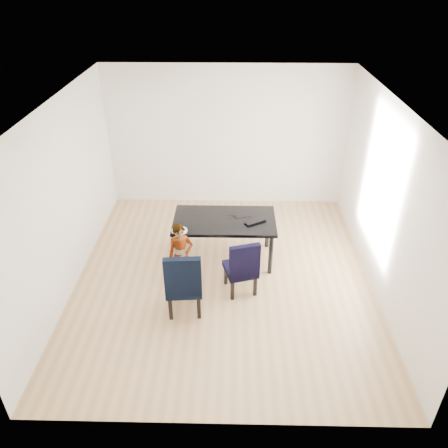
{
  "coord_description": "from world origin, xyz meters",
  "views": [
    {
      "loc": [
        0.12,
        -5.35,
        4.26
      ],
      "look_at": [
        0.0,
        0.2,
        0.85
      ],
      "focal_mm": 35.0,
      "sensor_mm": 36.0,
      "label": 1
    }
  ],
  "objects_px": {
    "child": "(181,255)",
    "plate": "(179,231)",
    "laptop": "(253,219)",
    "dining_table": "(224,239)",
    "chair_right": "(241,265)",
    "chair_left": "(184,280)"
  },
  "relations": [
    {
      "from": "child",
      "to": "dining_table",
      "type": "bearing_deg",
      "value": 31.11
    },
    {
      "from": "child",
      "to": "laptop",
      "type": "relative_size",
      "value": 2.85
    },
    {
      "from": "plate",
      "to": "laptop",
      "type": "relative_size",
      "value": 0.67
    },
    {
      "from": "child",
      "to": "plate",
      "type": "bearing_deg",
      "value": 83.15
    },
    {
      "from": "chair_left",
      "to": "chair_right",
      "type": "bearing_deg",
      "value": 24.25
    },
    {
      "from": "chair_right",
      "to": "plate",
      "type": "xyz_separation_m",
      "value": [
        -0.92,
        0.43,
        0.3
      ]
    },
    {
      "from": "chair_right",
      "to": "laptop",
      "type": "height_order",
      "value": "chair_right"
    },
    {
      "from": "dining_table",
      "to": "child",
      "type": "xyz_separation_m",
      "value": [
        -0.63,
        -0.65,
        0.14
      ]
    },
    {
      "from": "dining_table",
      "to": "chair_left",
      "type": "distance_m",
      "value": 1.33
    },
    {
      "from": "chair_right",
      "to": "child",
      "type": "distance_m",
      "value": 0.89
    },
    {
      "from": "chair_left",
      "to": "child",
      "type": "relative_size",
      "value": 0.98
    },
    {
      "from": "dining_table",
      "to": "chair_right",
      "type": "height_order",
      "value": "chair_right"
    },
    {
      "from": "child",
      "to": "laptop",
      "type": "xyz_separation_m",
      "value": [
        1.08,
        0.64,
        0.25
      ]
    },
    {
      "from": "dining_table",
      "to": "plate",
      "type": "distance_m",
      "value": 0.85
    },
    {
      "from": "dining_table",
      "to": "plate",
      "type": "relative_size",
      "value": 6.64
    },
    {
      "from": "dining_table",
      "to": "chair_left",
      "type": "bearing_deg",
      "value": -113.55
    },
    {
      "from": "chair_left",
      "to": "laptop",
      "type": "distance_m",
      "value": 1.57
    },
    {
      "from": "chair_left",
      "to": "dining_table",
      "type": "bearing_deg",
      "value": 61.78
    },
    {
      "from": "dining_table",
      "to": "chair_left",
      "type": "height_order",
      "value": "chair_left"
    },
    {
      "from": "chair_right",
      "to": "plate",
      "type": "height_order",
      "value": "chair_right"
    },
    {
      "from": "chair_right",
      "to": "laptop",
      "type": "xyz_separation_m",
      "value": [
        0.2,
        0.77,
        0.31
      ]
    },
    {
      "from": "chair_left",
      "to": "laptop",
      "type": "bearing_deg",
      "value": 46.07
    }
  ]
}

